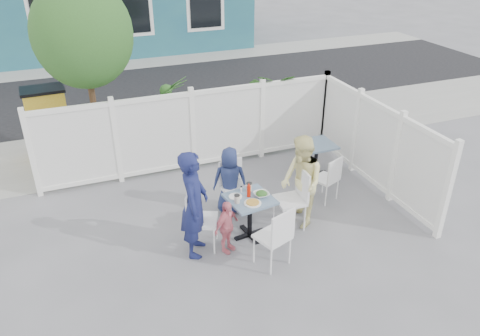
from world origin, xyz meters
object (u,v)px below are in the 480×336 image
object	(u,v)px
main_table	(250,207)
chair_left	(197,215)
utility_cabinet	(49,124)
chair_right	(295,194)
chair_back	(234,183)
woman	(301,182)
toddler	(227,227)
chair_near	(277,234)
man	(194,204)
boy	(230,180)
spare_table	(317,151)

from	to	relation	value
main_table	chair_left	xyz separation A→B (m)	(-0.83, 0.04, 0.03)
utility_cabinet	chair_right	xyz separation A→B (m)	(3.53, -4.09, -0.13)
chair_right	chair_back	bearing A→B (deg)	46.86
woman	toddler	bearing A→B (deg)	-75.94
chair_left	chair_back	xyz separation A→B (m)	(0.85, 0.74, -0.03)
chair_near	man	xyz separation A→B (m)	(-0.97, 0.74, 0.27)
chair_left	chair_back	size ratio (longest dim) A/B	1.05
chair_back	boy	xyz separation A→B (m)	(-0.06, 0.02, 0.05)
chair_left	man	bearing A→B (deg)	-6.84
spare_table	boy	xyz separation A→B (m)	(-1.97, -0.58, 0.06)
chair_left	chair_near	bearing A→B (deg)	70.31
spare_table	woman	distance (m)	1.71
chair_right	woman	size ratio (longest dim) A/B	0.66
chair_right	boy	bearing A→B (deg)	48.41
main_table	chair_back	size ratio (longest dim) A/B	0.80
chair_left	man	distance (m)	0.30
chair_right	chair_near	world-z (taller)	chair_right
utility_cabinet	boy	size ratio (longest dim) A/B	1.22
spare_table	chair_right	distance (m)	1.80
chair_left	woman	world-z (taller)	woman
boy	utility_cabinet	bearing A→B (deg)	-32.99
chair_back	woman	distance (m)	1.16
chair_back	utility_cabinet	bearing A→B (deg)	-56.30
chair_left	woman	xyz separation A→B (m)	(1.72, 0.00, 0.20)
main_table	man	bearing A→B (deg)	-175.60
woman	chair_back	bearing A→B (deg)	-127.48
chair_back	woman	bearing A→B (deg)	133.38
boy	toddler	world-z (taller)	boy
utility_cabinet	boy	xyz separation A→B (m)	(2.72, -3.30, -0.13)
spare_table	toddler	xyz separation A→B (m)	(-2.40, -1.60, -0.09)
chair_right	chair_back	xyz separation A→B (m)	(-0.75, 0.78, -0.05)
chair_right	man	size ratio (longest dim) A/B	0.61
spare_table	man	world-z (taller)	man
main_table	boy	world-z (taller)	boy
boy	chair_left	bearing A→B (deg)	60.98
chair_near	toddler	world-z (taller)	chair_near
chair_left	man	world-z (taller)	man
main_table	spare_table	bearing A→B (deg)	35.32
toddler	chair_back	bearing A→B (deg)	33.75
chair_right	toddler	xyz separation A→B (m)	(-1.24, -0.23, -0.16)
chair_left	boy	bearing A→B (deg)	157.18
man	chair_left	bearing A→B (deg)	-6.25
chair_near	man	distance (m)	1.25
spare_table	chair_near	distance (m)	2.87
chair_right	chair_near	xyz separation A→B (m)	(-0.70, -0.81, -0.03)
utility_cabinet	toddler	xyz separation A→B (m)	(2.29, -4.32, -0.28)
utility_cabinet	main_table	distance (m)	4.94
main_table	man	xyz separation A→B (m)	(-0.89, -0.07, 0.29)
chair_back	boy	size ratio (longest dim) A/B	0.79
utility_cabinet	chair_near	xyz separation A→B (m)	(2.83, -4.90, -0.15)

